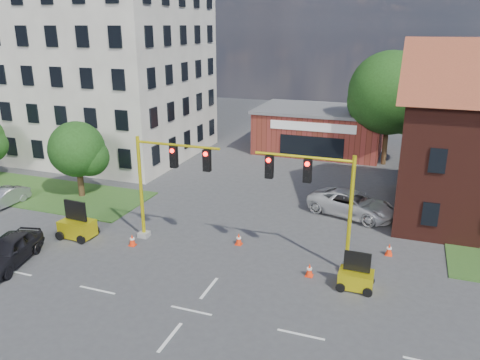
% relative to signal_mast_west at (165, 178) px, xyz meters
% --- Properties ---
extents(ground, '(120.00, 120.00, 0.00)m').
position_rel_signal_mast_west_xyz_m(ground, '(4.36, -6.00, -3.92)').
color(ground, '#404042').
rests_on(ground, ground).
extents(grass_verge_nw, '(22.00, 6.00, 0.08)m').
position_rel_signal_mast_west_xyz_m(grass_verge_nw, '(-15.64, 4.00, -3.88)').
color(grass_verge_nw, '#315A21').
rests_on(grass_verge_nw, ground).
extents(lane_markings, '(60.00, 36.00, 0.01)m').
position_rel_signal_mast_west_xyz_m(lane_markings, '(4.36, -9.00, -3.91)').
color(lane_markings, white).
rests_on(lane_markings, ground).
extents(office_block, '(18.40, 15.40, 20.60)m').
position_rel_signal_mast_west_xyz_m(office_block, '(-15.64, 15.91, 6.39)').
color(office_block, '#BCB4A5').
rests_on(office_block, ground).
extents(brick_shop, '(12.40, 8.40, 4.30)m').
position_rel_signal_mast_west_xyz_m(brick_shop, '(4.36, 23.99, -1.76)').
color(brick_shop, maroon).
rests_on(brick_shop, ground).
extents(tree_large, '(7.66, 7.30, 10.13)m').
position_rel_signal_mast_west_xyz_m(tree_large, '(11.23, 21.08, 2.29)').
color(tree_large, '#3E2916').
rests_on(tree_large, ground).
extents(tree_nw_front, '(4.22, 4.02, 5.64)m').
position_rel_signal_mast_west_xyz_m(tree_nw_front, '(-9.44, 4.58, -0.45)').
color(tree_nw_front, '#3E2916').
rests_on(tree_nw_front, ground).
extents(signal_mast_west, '(5.30, 0.60, 6.20)m').
position_rel_signal_mast_west_xyz_m(signal_mast_west, '(0.00, 0.00, 0.00)').
color(signal_mast_west, gray).
rests_on(signal_mast_west, ground).
extents(signal_mast_east, '(5.30, 0.60, 6.20)m').
position_rel_signal_mast_west_xyz_m(signal_mast_east, '(8.71, 0.00, 0.00)').
color(signal_mast_east, gray).
rests_on(signal_mast_east, ground).
extents(trailer_west, '(2.03, 1.42, 2.22)m').
position_rel_signal_mast_west_xyz_m(trailer_west, '(-5.33, -1.42, -3.22)').
color(trailer_west, yellow).
rests_on(trailer_west, ground).
extents(trailer_east, '(1.63, 1.09, 1.85)m').
position_rel_signal_mast_west_xyz_m(trailer_east, '(11.02, -1.58, -3.34)').
color(trailer_east, yellow).
rests_on(trailer_east, ground).
extents(cone_a, '(0.40, 0.40, 0.70)m').
position_rel_signal_mast_west_xyz_m(cone_a, '(-1.67, -1.26, -3.58)').
color(cone_a, '#FF320D').
rests_on(cone_a, ground).
extents(cone_b, '(0.40, 0.40, 0.70)m').
position_rel_signal_mast_west_xyz_m(cone_b, '(4.08, 0.96, -3.58)').
color(cone_b, '#FF320D').
rests_on(cone_b, ground).
extents(cone_c, '(0.40, 0.40, 0.70)m').
position_rel_signal_mast_west_xyz_m(cone_c, '(8.68, -1.19, -3.58)').
color(cone_c, '#FF320D').
rests_on(cone_c, ground).
extents(cone_d, '(0.40, 0.40, 0.70)m').
position_rel_signal_mast_west_xyz_m(cone_d, '(12.36, 2.56, -3.58)').
color(cone_d, '#FF320D').
rests_on(cone_d, ground).
extents(pickup_white, '(6.38, 4.29, 1.62)m').
position_rel_signal_mast_west_xyz_m(pickup_white, '(9.67, 7.68, -3.11)').
color(pickup_white, silver).
rests_on(pickup_white, ground).
extents(sedan_dark, '(2.91, 4.96, 1.59)m').
position_rel_signal_mast_west_xyz_m(sedan_dark, '(-6.61, -5.39, -3.13)').
color(sedan_dark, black).
rests_on(sedan_dark, ground).
extents(sedan_silver_front, '(1.51, 3.91, 1.27)m').
position_rel_signal_mast_west_xyz_m(sedan_silver_front, '(-13.49, 0.93, -3.28)').
color(sedan_silver_front, '#929499').
rests_on(sedan_silver_front, ground).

